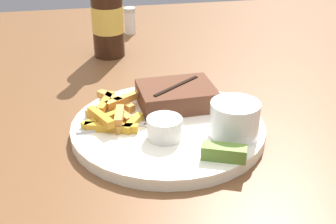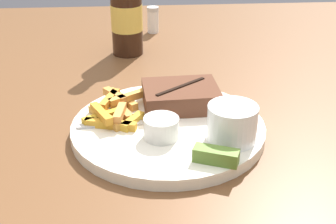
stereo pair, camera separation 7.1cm
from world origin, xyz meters
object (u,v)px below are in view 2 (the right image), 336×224
at_px(dinner_plate, 168,129).
at_px(salt_shaker, 151,20).
at_px(dipping_sauce_cup, 161,127).
at_px(steak_portion, 181,96).
at_px(beer_bottle, 127,16).
at_px(pickle_spear, 216,156).
at_px(fork_utensil, 117,126).
at_px(coleslaw_cup, 232,121).

distance_m(dinner_plate, salt_shaker, 0.51).
bearing_deg(dipping_sauce_cup, steak_portion, 69.35).
bearing_deg(salt_shaker, beer_bottle, -111.58).
xyz_separation_m(pickle_spear, beer_bottle, (-0.12, 0.48, 0.06)).
distance_m(dipping_sauce_cup, fork_utensil, 0.08).
xyz_separation_m(dipping_sauce_cup, fork_utensil, (-0.07, 0.04, -0.02)).
bearing_deg(dinner_plate, pickle_spear, -63.29).
height_order(coleslaw_cup, dipping_sauce_cup, coleslaw_cup).
xyz_separation_m(steak_portion, dipping_sauce_cup, (-0.04, -0.10, 0.00)).
xyz_separation_m(steak_portion, fork_utensil, (-0.10, -0.07, -0.02)).
bearing_deg(fork_utensil, pickle_spear, -41.51).
relative_size(pickle_spear, salt_shaker, 0.99).
bearing_deg(salt_shaker, dipping_sauce_cup, -90.83).
bearing_deg(steak_portion, pickle_spear, -79.99).
relative_size(coleslaw_cup, fork_utensil, 0.54).
distance_m(steak_portion, beer_bottle, 0.32).
xyz_separation_m(coleslaw_cup, pickle_spear, (-0.03, -0.06, -0.02)).
bearing_deg(salt_shaker, pickle_spear, -84.43).
height_order(dipping_sauce_cup, fork_utensil, dipping_sauce_cup).
relative_size(coleslaw_cup, beer_bottle, 0.30).
relative_size(fork_utensil, beer_bottle, 0.56).
bearing_deg(dinner_plate, steak_portion, 67.23).
xyz_separation_m(coleslaw_cup, fork_utensil, (-0.17, 0.05, -0.03)).
bearing_deg(steak_portion, salt_shaker, 93.86).
bearing_deg(pickle_spear, beer_bottle, 103.99).
bearing_deg(beer_bottle, fork_utensil, -92.46).
relative_size(coleslaw_cup, pickle_spear, 1.12).
bearing_deg(dipping_sauce_cup, beer_bottle, 97.02).
relative_size(steak_portion, coleslaw_cup, 1.76).
relative_size(steak_portion, dipping_sauce_cup, 2.44).
distance_m(beer_bottle, salt_shaker, 0.17).
distance_m(dinner_plate, steak_portion, 0.07).
distance_m(dipping_sauce_cup, pickle_spear, 0.10).
xyz_separation_m(steak_portion, coleslaw_cup, (0.06, -0.12, 0.01)).
distance_m(fork_utensil, beer_bottle, 0.38).
bearing_deg(coleslaw_cup, pickle_spear, -119.39).
distance_m(steak_portion, dipping_sauce_cup, 0.11).
height_order(dinner_plate, dipping_sauce_cup, dipping_sauce_cup).
height_order(steak_portion, salt_shaker, salt_shaker).
height_order(pickle_spear, fork_utensil, pickle_spear).
relative_size(dipping_sauce_cup, salt_shaker, 0.80).
height_order(coleslaw_cup, beer_bottle, beer_bottle).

